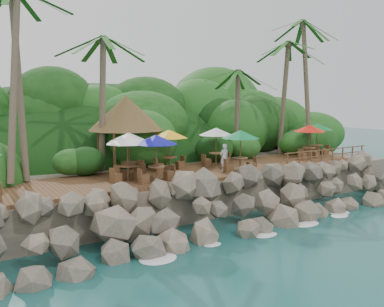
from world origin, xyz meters
TOP-DOWN VIEW (x-y plane):
  - ground at (0.00, 0.00)m, footprint 140.00×140.00m
  - land_base at (0.00, 16.00)m, footprint 32.00×25.20m
  - jungle_hill at (0.00, 23.50)m, footprint 44.80×28.00m
  - seawall at (0.00, 2.00)m, footprint 29.00×4.00m
  - terrace at (0.00, 6.00)m, footprint 26.00×5.00m
  - jungle_foliage at (0.00, 15.00)m, footprint 44.00×16.00m
  - foam_line at (0.00, 0.30)m, footprint 25.20×0.80m
  - palms at (0.94, 8.68)m, footprint 27.53×7.09m
  - palapa at (-2.74, 9.48)m, footprint 4.83×4.83m
  - dining_clusters at (0.25, 5.68)m, footprint 25.93×4.96m
  - railing at (9.56, 3.65)m, footprint 8.30×0.10m
  - waiter at (1.63, 4.91)m, footprint 0.63×0.43m

SIDE VIEW (x-z plane):
  - ground at x=0.00m, z-range 0.00..0.00m
  - jungle_hill at x=0.00m, z-range -7.70..7.70m
  - jungle_foliage at x=0.00m, z-range -6.00..6.00m
  - foam_line at x=0.00m, z-range 0.00..0.06m
  - land_base at x=0.00m, z-range 0.00..2.10m
  - seawall at x=0.00m, z-range 0.00..2.30m
  - terrace at x=0.00m, z-range 2.10..2.30m
  - railing at x=9.56m, z-range 2.41..3.41m
  - waiter at x=1.63m, z-range 2.30..3.99m
  - dining_clusters at x=0.25m, z-range 3.13..5.65m
  - palapa at x=-2.74m, z-range 3.49..8.09m
  - palms at x=0.94m, z-range 4.27..19.61m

